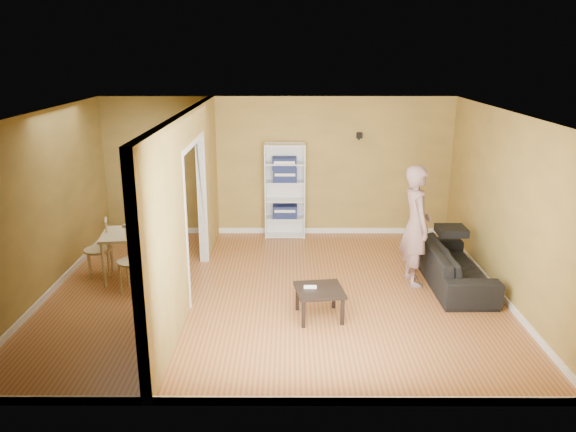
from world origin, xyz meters
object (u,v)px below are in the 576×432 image
object	(u,v)px
dining_table	(142,237)
bookshelf	(285,190)
person	(416,215)
coffee_table	(319,293)
sofa	(454,260)
chair_left	(98,248)
chair_near	(133,260)
chair_far	(154,235)

from	to	relation	value
dining_table	bookshelf	bearing A→B (deg)	42.95
person	bookshelf	size ratio (longest dim) A/B	1.21
coffee_table	person	bearing A→B (deg)	37.99
sofa	chair_left	world-z (taller)	chair_left
person	sofa	bearing A→B (deg)	-99.09
person	dining_table	bearing A→B (deg)	80.33
sofa	person	world-z (taller)	person
chair_near	chair_left	bearing A→B (deg)	144.47
dining_table	chair_left	size ratio (longest dim) A/B	1.29
sofa	person	xyz separation A→B (m)	(-0.61, 0.03, 0.68)
bookshelf	chair_far	distance (m)	2.60
coffee_table	chair_far	bearing A→B (deg)	142.42
coffee_table	chair_near	world-z (taller)	chair_near
coffee_table	dining_table	bearing A→B (deg)	152.66
bookshelf	chair_left	xyz separation A→B (m)	(-2.89, -1.99, -0.43)
bookshelf	coffee_table	size ratio (longest dim) A/B	2.91
chair_far	bookshelf	bearing A→B (deg)	-160.82
person	bookshelf	xyz separation A→B (m)	(-1.95, 2.26, -0.18)
person	chair_near	size ratio (longest dim) A/B	2.22
sofa	coffee_table	size ratio (longest dim) A/B	3.32
dining_table	chair_far	world-z (taller)	chair_far
person	bookshelf	world-z (taller)	person
coffee_table	chair_far	distance (m)	3.34
person	chair_left	xyz separation A→B (m)	(-4.85, 0.26, -0.61)
person	chair_far	size ratio (longest dim) A/B	2.29
coffee_table	chair_far	size ratio (longest dim) A/B	0.65
bookshelf	coffee_table	world-z (taller)	bookshelf
dining_table	chair_near	distance (m)	0.55
person	chair_far	world-z (taller)	person
coffee_table	chair_left	size ratio (longest dim) A/B	0.67
chair_left	chair_near	xyz separation A→B (m)	(0.70, -0.56, 0.03)
sofa	chair_near	bearing A→B (deg)	92.55
bookshelf	chair_far	bearing A→B (deg)	-147.68
dining_table	chair_far	distance (m)	0.69
chair_near	bookshelf	bearing A→B (deg)	52.56
dining_table	coffee_table	bearing A→B (deg)	-27.34
chair_far	sofa	bearing A→B (deg)	155.96
sofa	chair_far	world-z (taller)	chair_far
person	chair_near	world-z (taller)	person
chair_left	sofa	bearing A→B (deg)	69.72
bookshelf	chair_left	world-z (taller)	bookshelf
bookshelf	coffee_table	distance (m)	3.48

